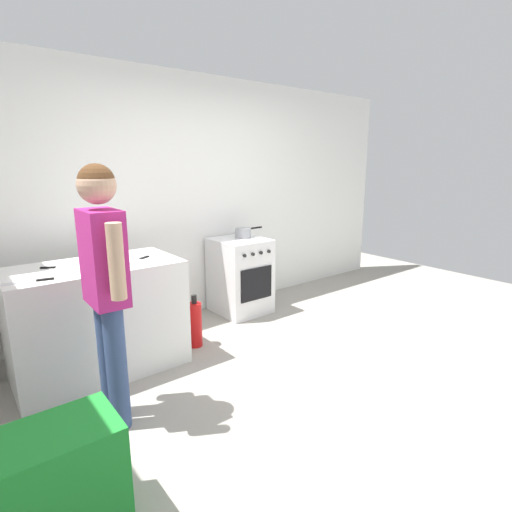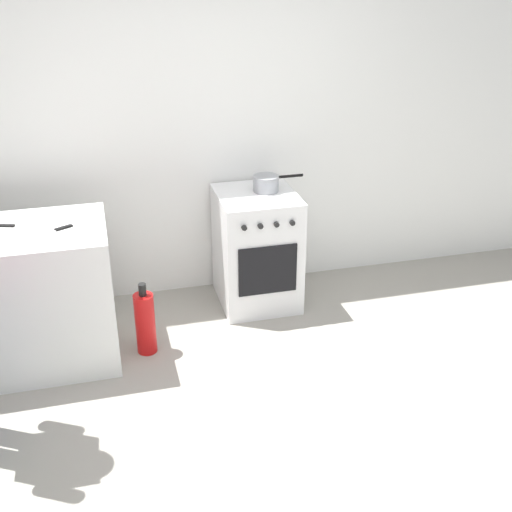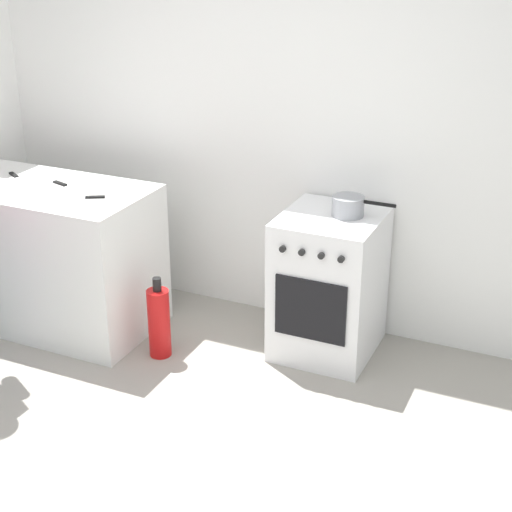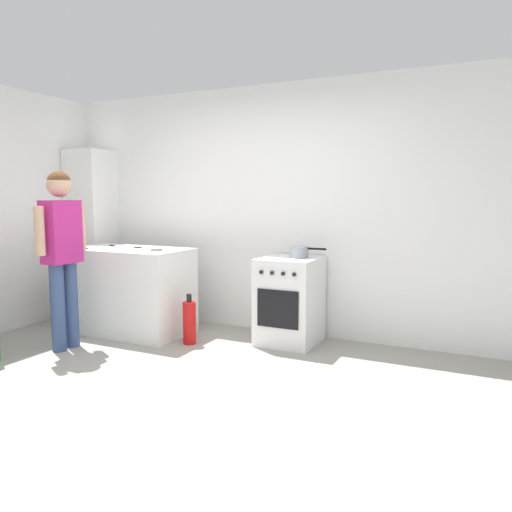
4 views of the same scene
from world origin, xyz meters
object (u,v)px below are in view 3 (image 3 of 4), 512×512
oven_left (329,284)px  fire_extinguisher (159,322)px  knife_bread (50,180)px  pot (349,206)px  knife_utility (85,197)px  knife_paring (16,176)px

oven_left → fire_extinguisher: 1.01m
oven_left → knife_bread: bearing=-171.3°
pot → fire_extinguisher: size_ratio=0.72×
pot → knife_bread: (-1.82, -0.31, -0.00)m
oven_left → knife_bread: (-1.73, -0.27, 0.48)m
fire_extinguisher → oven_left: bearing=28.8°
knife_bread → knife_utility: 0.43m
pot → knife_utility: pot is taller
pot → knife_utility: 1.51m
oven_left → fire_extinguisher: bearing=-151.2°
oven_left → knife_paring: bearing=-171.5°
oven_left → knife_utility: knife_utility is taller
knife_utility → knife_paring: (-0.63, 0.15, 0.00)m
knife_paring → fire_extinguisher: knife_paring is taller
knife_bread → fire_extinguisher: bearing=-13.8°
knife_bread → knife_utility: size_ratio=1.47×
pot → knife_paring: 2.08m
pot → fire_extinguisher: (-0.95, -0.52, -0.69)m
oven_left → fire_extinguisher: (-0.87, -0.48, -0.21)m
knife_paring → fire_extinguisher: size_ratio=0.39×
oven_left → knife_paring: (-1.97, -0.29, 0.48)m
fire_extinguisher → knife_paring: bearing=170.6°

